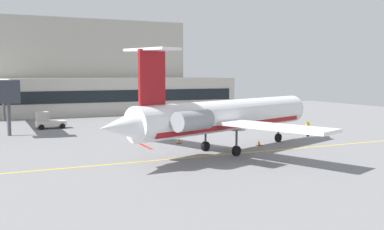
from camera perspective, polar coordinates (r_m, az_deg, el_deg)
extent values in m
cube|color=slate|center=(41.04, 3.39, -5.07)|extent=(120.00, 120.00, 0.10)
cube|color=yellow|center=(40.67, 3.66, -5.09)|extent=(108.00, 0.24, 0.01)
cube|color=red|center=(47.33, -6.70, -3.63)|extent=(0.30, 8.00, 0.01)
cube|color=#B7B2A8|center=(81.87, -15.61, 2.28)|extent=(61.88, 10.28, 6.52)
cube|color=#A8A49A|center=(85.09, -13.44, 8.15)|extent=(36.03, 7.19, 10.44)
cube|color=black|center=(76.75, -15.00, 2.22)|extent=(59.41, 0.12, 2.05)
cube|color=silver|center=(65.78, -22.73, 3.11)|extent=(1.40, 19.81, 2.40)
cube|color=#2D333D|center=(54.99, -22.34, 2.77)|extent=(2.40, 2.00, 2.64)
cylinder|color=#4C4C51|center=(74.34, -22.86, 0.82)|extent=(0.44, 0.44, 4.07)
cylinder|color=#4C4C51|center=(56.90, -22.29, -0.42)|extent=(0.44, 0.44, 4.07)
cylinder|color=white|center=(41.86, 4.66, -0.03)|extent=(21.80, 10.80, 2.87)
cube|color=maroon|center=(41.95, 4.65, -1.10)|extent=(19.62, 9.72, 0.52)
cone|color=white|center=(51.81, 13.21, 0.88)|extent=(3.97, 3.77, 2.81)
cone|color=white|center=(33.24, -9.07, -1.48)|extent=(4.36, 3.63, 2.44)
cube|color=white|center=(45.05, -2.94, -0.19)|extent=(6.32, 10.24, 0.28)
cube|color=white|center=(36.85, 10.70, -1.51)|extent=(6.32, 10.24, 0.28)
cylinder|color=gray|center=(38.30, -4.77, -0.21)|extent=(3.78, 2.73, 1.58)
cylinder|color=gray|center=(35.03, 0.12, -0.71)|extent=(3.78, 2.73, 1.58)
cube|color=maroon|center=(34.95, -5.11, 4.79)|extent=(2.49, 1.17, 4.29)
cube|color=white|center=(34.99, -5.14, 8.30)|extent=(3.55, 5.01, 0.20)
cylinder|color=#3F3F44|center=(48.89, 10.95, -1.68)|extent=(0.20, 0.20, 1.57)
cylinder|color=black|center=(49.02, 10.93, -2.85)|extent=(0.97, 0.65, 0.90)
cylinder|color=#3F3F44|center=(42.47, 1.73, -2.65)|extent=(0.20, 0.20, 1.57)
cylinder|color=black|center=(42.62, 1.73, -3.99)|extent=(0.97, 0.65, 0.90)
cylinder|color=#3F3F44|center=(40.08, 5.69, -3.15)|extent=(0.20, 0.20, 1.57)
cylinder|color=black|center=(40.24, 5.68, -4.57)|extent=(0.97, 0.65, 0.90)
cube|color=silver|center=(62.63, -17.53, -1.02)|extent=(3.88, 1.84, 0.67)
cube|color=#B8B1A9|center=(62.39, -18.53, -0.18)|extent=(1.57, 1.61, 1.26)
cylinder|color=black|center=(61.63, -18.64, -1.47)|extent=(0.71, 0.30, 0.70)
cylinder|color=black|center=(63.36, -18.84, -1.29)|extent=(0.71, 0.30, 0.70)
cylinder|color=black|center=(62.02, -16.17, -1.35)|extent=(0.71, 0.30, 0.70)
cylinder|color=black|center=(63.74, -16.44, -1.19)|extent=(0.71, 0.30, 0.70)
cube|color=silver|center=(58.53, 4.13, -1.24)|extent=(3.92, 3.57, 0.61)
cube|color=#B8B1A9|center=(58.62, 3.12, -0.31)|extent=(2.05, 2.04, 1.26)
cylinder|color=black|center=(58.05, 2.71, -1.59)|extent=(0.72, 0.66, 0.70)
cylinder|color=black|center=(59.56, 3.00, -1.42)|extent=(0.72, 0.66, 0.70)
cylinder|color=black|center=(57.59, 5.28, -1.67)|extent=(0.72, 0.66, 0.70)
cylinder|color=black|center=(59.12, 5.52, -1.49)|extent=(0.72, 0.66, 0.70)
cylinder|color=white|center=(75.02, 0.21, 0.77)|extent=(6.20, 2.94, 2.05)
sphere|color=white|center=(76.71, 2.06, 0.87)|extent=(2.01, 2.01, 2.01)
sphere|color=white|center=(73.42, -1.73, 0.67)|extent=(2.01, 2.01, 2.01)
cube|color=#59595B|center=(74.40, -1.04, -0.19)|extent=(0.60, 1.85, 0.35)
cube|color=#59595B|center=(75.89, 1.43, -0.08)|extent=(0.60, 1.85, 0.35)
cylinder|color=#191E33|center=(53.73, 14.47, -2.24)|extent=(0.18, 0.18, 0.85)
cylinder|color=#191E33|center=(53.90, 14.60, -2.22)|extent=(0.18, 0.18, 0.85)
cylinder|color=yellow|center=(53.73, 14.55, -1.46)|extent=(0.34, 0.34, 0.61)
sphere|color=tan|center=(53.68, 14.56, -1.01)|extent=(0.24, 0.24, 0.24)
cylinder|color=yellow|center=(53.51, 14.42, -1.08)|extent=(0.40, 0.19, 0.50)
cylinder|color=#F2590C|center=(53.48, 14.43, -0.84)|extent=(0.06, 0.06, 0.28)
cylinder|color=yellow|center=(53.86, 14.70, -1.04)|extent=(0.40, 0.19, 0.50)
cylinder|color=#F2590C|center=(53.84, 14.70, -0.81)|extent=(0.06, 0.06, 0.28)
cone|color=orange|center=(47.11, -1.62, -3.30)|extent=(0.36, 0.36, 0.55)
cube|color=black|center=(47.15, -1.62, -3.61)|extent=(0.47, 0.47, 0.04)
cone|color=orange|center=(46.24, 8.53, -3.53)|extent=(0.36, 0.36, 0.55)
cube|color=black|center=(46.28, 8.52, -3.84)|extent=(0.47, 0.47, 0.04)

